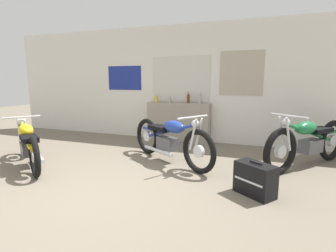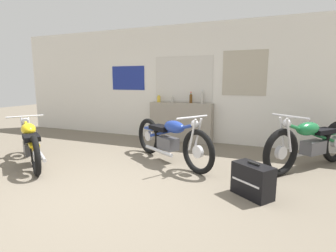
{
  "view_description": "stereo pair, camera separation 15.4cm",
  "coord_description": "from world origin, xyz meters",
  "px_view_note": "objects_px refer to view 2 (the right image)",
  "views": [
    {
      "loc": [
        1.97,
        -2.72,
        1.48
      ],
      "look_at": [
        0.39,
        1.47,
        0.7
      ],
      "focal_mm": 28.0,
      "sensor_mm": 36.0,
      "label": 1
    },
    {
      "loc": [
        2.11,
        -2.66,
        1.48
      ],
      "look_at": [
        0.39,
        1.47,
        0.7
      ],
      "focal_mm": 28.0,
      "sensor_mm": 36.0,
      "label": 2
    }
  ],
  "objects_px": {
    "bottle_leftmost": "(159,99)",
    "motorcycle_yellow": "(30,142)",
    "bottle_center": "(191,98)",
    "motorcycle_blue": "(170,139)",
    "hard_case_black": "(253,180)",
    "bottle_left_center": "(172,99)",
    "bottle_right_center": "(202,97)",
    "motorcycle_green": "(311,143)"
  },
  "relations": [
    {
      "from": "bottle_leftmost",
      "to": "hard_case_black",
      "type": "relative_size",
      "value": 0.36
    },
    {
      "from": "bottle_leftmost",
      "to": "motorcycle_yellow",
      "type": "relative_size",
      "value": 0.12
    },
    {
      "from": "motorcycle_yellow",
      "to": "hard_case_black",
      "type": "xyz_separation_m",
      "value": [
        3.77,
        0.13,
        -0.19
      ]
    },
    {
      "from": "bottle_left_center",
      "to": "hard_case_black",
      "type": "bearing_deg",
      "value": -50.73
    },
    {
      "from": "hard_case_black",
      "to": "bottle_right_center",
      "type": "bearing_deg",
      "value": 118.03
    },
    {
      "from": "motorcycle_green",
      "to": "motorcycle_blue",
      "type": "distance_m",
      "value": 2.39
    },
    {
      "from": "motorcycle_blue",
      "to": "motorcycle_yellow",
      "type": "bearing_deg",
      "value": -154.92
    },
    {
      "from": "motorcycle_green",
      "to": "motorcycle_blue",
      "type": "xyz_separation_m",
      "value": [
        -2.32,
        -0.6,
        -0.01
      ]
    },
    {
      "from": "bottle_left_center",
      "to": "motorcycle_green",
      "type": "xyz_separation_m",
      "value": [
        2.95,
        -1.12,
        -0.59
      ]
    },
    {
      "from": "bottle_leftmost",
      "to": "motorcycle_green",
      "type": "height_order",
      "value": "bottle_leftmost"
    },
    {
      "from": "motorcycle_green",
      "to": "hard_case_black",
      "type": "distance_m",
      "value": 1.73
    },
    {
      "from": "bottle_left_center",
      "to": "motorcycle_blue",
      "type": "relative_size",
      "value": 0.09
    },
    {
      "from": "bottle_right_center",
      "to": "bottle_leftmost",
      "type": "bearing_deg",
      "value": -176.69
    },
    {
      "from": "bottle_left_center",
      "to": "bottle_center",
      "type": "bearing_deg",
      "value": -2.0
    },
    {
      "from": "motorcycle_green",
      "to": "motorcycle_yellow",
      "type": "distance_m",
      "value": 4.85
    },
    {
      "from": "bottle_center",
      "to": "motorcycle_yellow",
      "type": "distance_m",
      "value": 3.52
    },
    {
      "from": "motorcycle_green",
      "to": "motorcycle_blue",
      "type": "bearing_deg",
      "value": -165.52
    },
    {
      "from": "motorcycle_green",
      "to": "bottle_right_center",
      "type": "bearing_deg",
      "value": 152.98
    },
    {
      "from": "hard_case_black",
      "to": "bottle_leftmost",
      "type": "bearing_deg",
      "value": 134.06
    },
    {
      "from": "bottle_right_center",
      "to": "motorcycle_blue",
      "type": "relative_size",
      "value": 0.16
    },
    {
      "from": "bottle_left_center",
      "to": "bottle_right_center",
      "type": "xyz_separation_m",
      "value": [
        0.75,
        0.0,
        0.06
      ]
    },
    {
      "from": "motorcycle_blue",
      "to": "hard_case_black",
      "type": "height_order",
      "value": "motorcycle_blue"
    },
    {
      "from": "motorcycle_blue",
      "to": "motorcycle_green",
      "type": "bearing_deg",
      "value": 14.48
    },
    {
      "from": "bottle_right_center",
      "to": "motorcycle_yellow",
      "type": "distance_m",
      "value": 3.71
    },
    {
      "from": "bottle_leftmost",
      "to": "bottle_center",
      "type": "xyz_separation_m",
      "value": [
        0.82,
        0.04,
        0.03
      ]
    },
    {
      "from": "bottle_leftmost",
      "to": "bottle_right_center",
      "type": "bearing_deg",
      "value": 3.31
    },
    {
      "from": "bottle_center",
      "to": "motorcycle_yellow",
      "type": "relative_size",
      "value": 0.16
    },
    {
      "from": "bottle_leftmost",
      "to": "bottle_left_center",
      "type": "bearing_deg",
      "value": 9.85
    },
    {
      "from": "bottle_center",
      "to": "motorcycle_blue",
      "type": "distance_m",
      "value": 1.82
    },
    {
      "from": "bottle_center",
      "to": "motorcycle_blue",
      "type": "bearing_deg",
      "value": -84.79
    },
    {
      "from": "bottle_left_center",
      "to": "motorcycle_green",
      "type": "height_order",
      "value": "bottle_left_center"
    },
    {
      "from": "bottle_right_center",
      "to": "motorcycle_blue",
      "type": "height_order",
      "value": "bottle_right_center"
    },
    {
      "from": "motorcycle_yellow",
      "to": "motorcycle_blue",
      "type": "bearing_deg",
      "value": 25.08
    },
    {
      "from": "motorcycle_yellow",
      "to": "hard_case_black",
      "type": "distance_m",
      "value": 3.78
    },
    {
      "from": "bottle_leftmost",
      "to": "bottle_center",
      "type": "bearing_deg",
      "value": 2.93
    },
    {
      "from": "bottle_right_center",
      "to": "motorcycle_yellow",
      "type": "xyz_separation_m",
      "value": [
        -2.36,
        -2.77,
        -0.69
      ]
    },
    {
      "from": "hard_case_black",
      "to": "motorcycle_yellow",
      "type": "bearing_deg",
      "value": -178.06
    },
    {
      "from": "bottle_leftmost",
      "to": "bottle_left_center",
      "type": "height_order",
      "value": "bottle_leftmost"
    },
    {
      "from": "bottle_leftmost",
      "to": "motorcycle_green",
      "type": "bearing_deg",
      "value": -17.85
    },
    {
      "from": "bottle_left_center",
      "to": "hard_case_black",
      "type": "xyz_separation_m",
      "value": [
        2.16,
        -2.64,
        -0.81
      ]
    },
    {
      "from": "motorcycle_green",
      "to": "motorcycle_blue",
      "type": "relative_size",
      "value": 0.95
    },
    {
      "from": "hard_case_black",
      "to": "motorcycle_green",
      "type": "bearing_deg",
      "value": 62.43
    }
  ]
}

